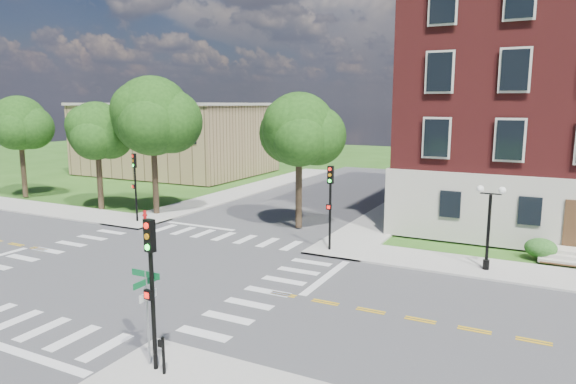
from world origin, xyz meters
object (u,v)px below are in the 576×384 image
at_px(street_sign_pole, 147,299).
at_px(push_button_post, 163,354).
at_px(traffic_signal_ne, 330,197).
at_px(traffic_signal_se, 151,275).
at_px(twin_lamp_west, 489,223).
at_px(fire_hydrant, 145,216).
at_px(traffic_signal_nw, 135,178).

height_order(street_sign_pole, push_button_post, street_sign_pole).
xyz_separation_m(traffic_signal_ne, push_button_post, (0.66, -14.99, -2.39)).
xyz_separation_m(traffic_signal_se, street_sign_pole, (-0.35, 0.15, -0.88)).
height_order(traffic_signal_se, traffic_signal_ne, same).
relative_size(twin_lamp_west, street_sign_pole, 1.36).
bearing_deg(street_sign_pole, twin_lamp_west, 60.41).
xyz_separation_m(twin_lamp_west, fire_hydrant, (-22.88, 0.64, -2.06)).
bearing_deg(push_button_post, traffic_signal_ne, 92.50).
distance_m(traffic_signal_nw, push_button_post, 22.06).
height_order(traffic_signal_se, push_button_post, traffic_signal_se).
relative_size(traffic_signal_ne, push_button_post, 4.00).
bearing_deg(fire_hydrant, traffic_signal_nw, -130.53).
height_order(traffic_signal_nw, street_sign_pole, traffic_signal_nw).
relative_size(push_button_post, fire_hydrant, 1.60).
distance_m(traffic_signal_nw, twin_lamp_west, 23.25).
relative_size(traffic_signal_ne, traffic_signal_nw, 1.00).
distance_m(twin_lamp_west, street_sign_pole, 17.21).
bearing_deg(fire_hydrant, traffic_signal_se, -46.92).
bearing_deg(traffic_signal_se, traffic_signal_nw, 134.52).
bearing_deg(traffic_signal_se, twin_lamp_west, 61.69).
bearing_deg(twin_lamp_west, traffic_signal_nw, 179.44).
distance_m(traffic_signal_nw, street_sign_pole, 21.19).
bearing_deg(fire_hydrant, traffic_signal_ne, -3.55).
xyz_separation_m(street_sign_pole, push_button_post, (0.79, -0.29, -1.51)).
height_order(traffic_signal_ne, street_sign_pole, traffic_signal_ne).
bearing_deg(traffic_signal_nw, traffic_signal_ne, -1.86).
xyz_separation_m(street_sign_pole, fire_hydrant, (-14.39, 15.61, -1.84)).
bearing_deg(traffic_signal_se, fire_hydrant, 133.08).
bearing_deg(traffic_signal_se, push_button_post, -16.56).
bearing_deg(traffic_signal_ne, street_sign_pole, -90.54).
distance_m(twin_lamp_west, push_button_post, 17.17).
bearing_deg(traffic_signal_se, street_sign_pole, 156.30).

